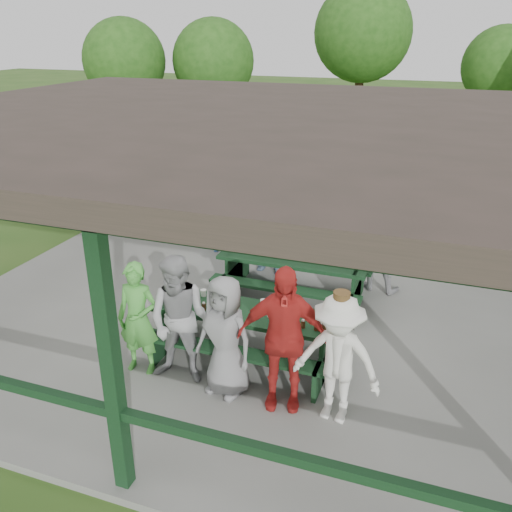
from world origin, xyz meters
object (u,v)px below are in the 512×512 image
at_px(spectator_lblue, 272,228).
at_px(contestant_green, 138,319).
at_px(picnic_table_near, 247,328).
at_px(contestant_grey_left, 180,321).
at_px(pickup_truck, 410,167).
at_px(contestant_grey_mid, 225,337).
at_px(spectator_grey, 380,243).
at_px(farm_trailer, 226,152).
at_px(contestant_white_fedora, 337,359).
at_px(spectator_blue, 222,210).
at_px(picnic_table_far, 293,273).
at_px(contestant_red, 283,338).

bearing_deg(spectator_lblue, contestant_green, 91.44).
relative_size(picnic_table_near, contestant_grey_left, 1.51).
height_order(contestant_green, pickup_truck, contestant_green).
relative_size(contestant_grey_mid, spectator_grey, 0.93).
bearing_deg(spectator_grey, pickup_truck, -80.58).
relative_size(picnic_table_near, spectator_grey, 1.53).
bearing_deg(pickup_truck, contestant_grey_mid, -174.22).
bearing_deg(spectator_grey, contestant_grey_mid, 78.28).
distance_m(spectator_grey, farm_trailer, 9.55).
height_order(contestant_green, contestant_white_fedora, contestant_white_fedora).
xyz_separation_m(picnic_table_near, spectator_lblue, (-0.60, 2.95, 0.40)).
bearing_deg(picnic_table_near, spectator_lblue, 101.58).
distance_m(contestant_white_fedora, spectator_blue, 5.50).
bearing_deg(contestant_grey_left, spectator_grey, 57.21).
distance_m(contestant_grey_left, contestant_grey_mid, 0.65).
relative_size(contestant_grey_mid, spectator_blue, 0.89).
bearing_deg(pickup_truck, spectator_lblue, 176.35).
xyz_separation_m(contestant_grey_left, contestant_white_fedora, (2.07, -0.09, -0.06)).
distance_m(picnic_table_near, spectator_grey, 3.22).
distance_m(picnic_table_far, spectator_blue, 2.53).
height_order(picnic_table_near, spectator_blue, spectator_blue).
bearing_deg(picnic_table_far, spectator_lblue, 126.23).
relative_size(picnic_table_near, contestant_grey_mid, 1.65).
height_order(contestant_white_fedora, farm_trailer, contestant_white_fedora).
distance_m(contestant_red, contestant_white_fedora, 0.69).
relative_size(picnic_table_far, contestant_white_fedora, 1.50).
xyz_separation_m(picnic_table_far, contestant_green, (-1.34, -2.76, 0.32)).
xyz_separation_m(contestant_grey_mid, contestant_white_fedora, (1.42, -0.04, 0.02)).
distance_m(contestant_white_fedora, pickup_truck, 10.27).
xyz_separation_m(spectator_lblue, spectator_blue, (-1.26, 0.58, 0.03)).
xyz_separation_m(picnic_table_far, contestant_grey_left, (-0.71, -2.77, 0.41)).
bearing_deg(contestant_grey_left, spectator_lblue, 86.12).
height_order(spectator_blue, farm_trailer, spectator_blue).
relative_size(contestant_grey_left, contestant_white_fedora, 1.04).
relative_size(picnic_table_near, contestant_red, 1.42).
height_order(contestant_green, contestant_red, contestant_red).
height_order(spectator_lblue, farm_trailer, spectator_lblue).
distance_m(picnic_table_far, contestant_white_fedora, 3.18).
bearing_deg(farm_trailer, contestant_grey_left, -80.97).
relative_size(contestant_white_fedora, farm_trailer, 0.47).
relative_size(spectator_blue, pickup_truck, 0.31).
xyz_separation_m(contestant_green, pickup_truck, (2.60, 10.18, -0.08)).
xyz_separation_m(contestant_green, spectator_blue, (-0.62, 4.30, 0.12)).
relative_size(contestant_grey_left, spectator_lblue, 1.00).
xyz_separation_m(contestant_white_fedora, spectator_lblue, (-2.05, 3.81, 0.06)).
height_order(picnic_table_near, contestant_grey_mid, contestant_grey_mid).
distance_m(contestant_red, spectator_grey, 3.73).
bearing_deg(farm_trailer, contestant_red, -74.95).
relative_size(contestant_green, farm_trailer, 0.44).
bearing_deg(farm_trailer, picnic_table_near, -76.67).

